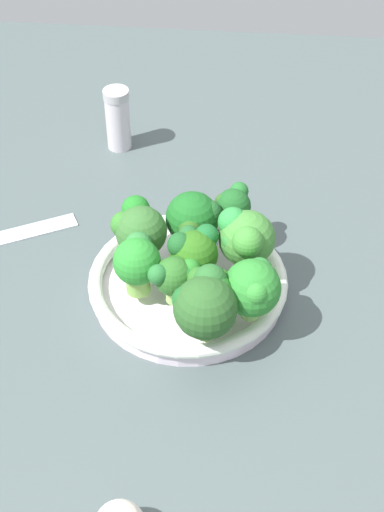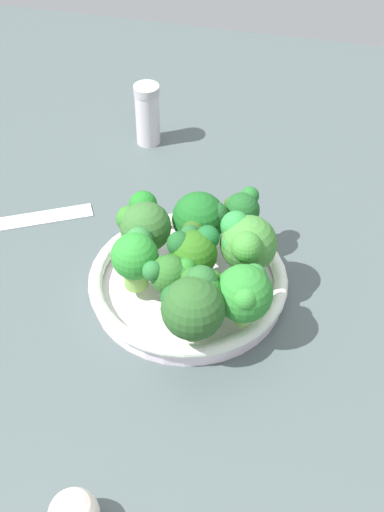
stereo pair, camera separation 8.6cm
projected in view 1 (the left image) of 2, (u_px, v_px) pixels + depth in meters
The scene contains 13 objects.
ground_plane at pixel (189, 294), 91.36cm from camera, with size 130.00×130.00×2.50cm, color #495656.
bowl at pixel (192, 284), 88.73cm from camera, with size 23.23×23.23×2.96cm.
broccoli_floret_0 at pixel (176, 276), 82.36cm from camera, with size 5.64×4.40×5.82cm.
broccoli_floret_1 at pixel (193, 251), 84.59cm from camera, with size 5.69×5.52×6.68cm.
broccoli_floret_2 at pixel (191, 219), 88.98cm from camera, with size 7.11×7.08×7.10cm.
broccoli_floret_3 at pixel (210, 287), 81.62cm from camera, with size 5.32×4.56×5.59cm.
broccoli_floret_4 at pixel (137, 260), 83.37cm from camera, with size 5.31×6.17×7.07cm.
broccoli_floret_5 at pixel (139, 229), 87.39cm from camera, with size 6.58×7.06×7.03cm.
broccoli_floret_6 at pixel (245, 238), 85.37cm from camera, with size 6.65×7.24×7.71cm.
broccoli_floret_7 at pixel (253, 287), 80.30cm from camera, with size 6.25×6.67×7.36cm.
broccoli_floret_8 at pixel (206, 303), 78.35cm from camera, with size 6.87×7.63×7.67cm.
broccoli_floret_9 at pixel (233, 206), 90.81cm from camera, with size 4.33×4.96×6.08cm.
pepper_shaker at pixel (118, 119), 108.23cm from camera, with size 3.66×3.66×9.32cm.
Camera 1 is at (6.25, -63.03, 64.74)cm, focal length 53.40 mm.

